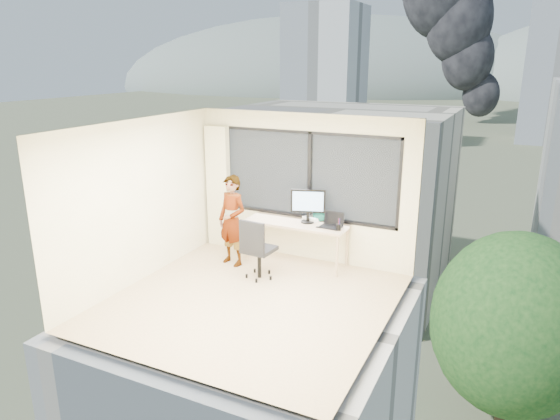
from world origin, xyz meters
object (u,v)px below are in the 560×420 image
Objects in this scene: person at (232,221)px; game_console at (313,218)px; chair at (259,248)px; monitor at (308,206)px; laptop at (331,221)px; handbag at (319,216)px; desk at (296,243)px.

game_console is at bearing 46.37° from person.
chair is 1.17m from monitor.
laptop is 1.51× the size of handbag.
chair is 1.29m from handbag.
monitor is at bearing -85.67° from game_console.
desk is at bearing -171.08° from monitor.
monitor is (0.17, 0.09, 0.67)m from desk.
laptop is (0.46, -0.09, -0.18)m from monitor.
desk is at bearing 41.61° from person.
person is at bearing -152.02° from desk.
person is at bearing -132.21° from game_console.
monitor is 2.38× the size of handbag.
handbag is (0.16, 0.15, -0.20)m from monitor.
handbag is at bearing 43.50° from person.
person is (-0.98, -0.52, 0.42)m from desk.
person reaches higher than monitor.
monitor is at bearing 172.38° from laptop.
game_console is (0.49, 1.09, 0.26)m from chair.
laptop is at bearing -14.45° from game_console.
person is 1.41m from game_console.
person reaches higher than handbag.
laptop is (0.92, 0.84, 0.34)m from chair.
person is 1.33m from monitor.
game_console is at bearing 49.89° from desk.
handbag reaches higher than game_console.
chair is 1.22m from game_console.
handbag is at bearing 63.97° from chair.
person is at bearing -158.47° from laptop.
desk is 0.91m from chair.
person is 1.70m from laptop.
monitor is 1.58× the size of laptop.
desk is 1.72× the size of chair.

